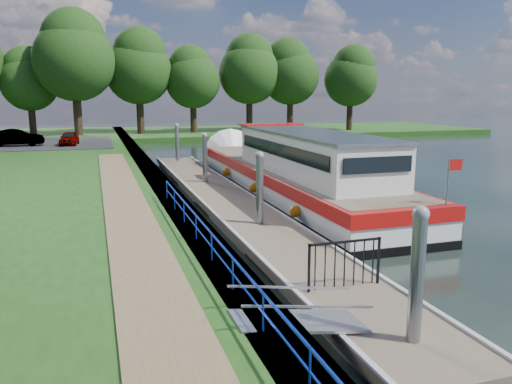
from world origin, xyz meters
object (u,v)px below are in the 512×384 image
object	(u,v)px
barge	(286,172)
car_b	(16,138)
pontoon	(227,203)
car_a	(69,138)

from	to	relation	value
barge	car_b	xyz separation A→B (m)	(-14.91, 20.76, 0.42)
pontoon	car_b	world-z (taller)	car_b
pontoon	car_b	size ratio (longest dim) A/B	7.39
pontoon	barge	distance (m)	4.33
pontoon	barge	bearing A→B (deg)	31.85
car_a	car_b	distance (m)	3.98
pontoon	barge	xyz separation A→B (m)	(3.60, 2.23, 0.90)
car_a	car_b	xyz separation A→B (m)	(-3.96, 0.30, 0.12)
pontoon	car_a	bearing A→B (deg)	107.94
pontoon	car_b	distance (m)	25.65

